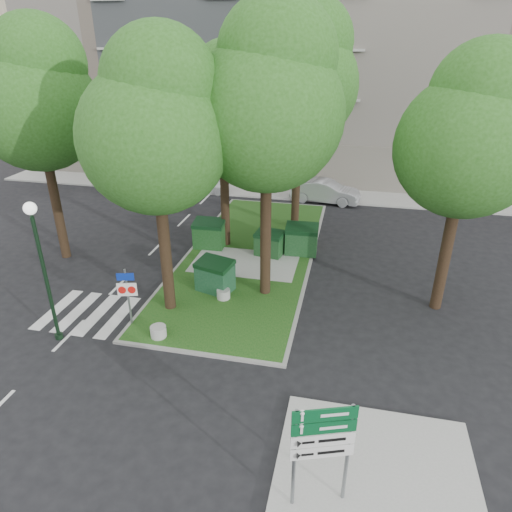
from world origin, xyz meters
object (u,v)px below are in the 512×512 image
(dumpster_a, at_px, (209,234))
(car_white, at_px, (202,183))
(dumpster_b, at_px, (215,276))
(traffic_sign_pole, at_px, (127,290))
(tree_street_left, at_px, (37,96))
(car_silver, at_px, (325,191))
(street_lamp, at_px, (41,257))
(litter_bin, at_px, (307,236))
(dumpster_d, at_px, (302,240))
(tree_median_far, at_px, (302,74))
(tree_street_right, at_px, (472,133))
(dumpster_c, at_px, (269,243))
(tree_median_near_left, at_px, (156,124))
(directional_sign, at_px, (322,441))
(tree_median_mid, at_px, (224,108))
(bollard_left, at_px, (158,332))
(tree_median_near_right, at_px, (270,99))
(bollard_right, at_px, (223,294))
(bollard_mid, at_px, (203,275))

(dumpster_a, height_order, car_white, dumpster_a)
(dumpster_b, distance_m, traffic_sign_pole, 4.00)
(tree_street_left, height_order, car_silver, tree_street_left)
(street_lamp, bearing_deg, dumpster_a, 70.89)
(dumpster_b, height_order, car_white, dumpster_b)
(litter_bin, bearing_deg, dumpster_d, -96.92)
(dumpster_b, xyz_separation_m, car_silver, (3.63, 12.96, -0.05))
(tree_median_far, xyz_separation_m, dumpster_a, (-4.02, -3.61, -7.50))
(tree_street_right, bearing_deg, dumpster_c, 157.87)
(tree_median_near_left, height_order, car_silver, tree_median_near_left)
(car_silver, bearing_deg, directional_sign, -168.27)
(dumpster_b, bearing_deg, tree_median_mid, 115.70)
(bollard_left, bearing_deg, dumpster_c, 71.14)
(tree_street_left, distance_m, car_silver, 17.70)
(dumpster_a, distance_m, dumpster_b, 4.53)
(tree_median_mid, xyz_separation_m, dumpster_d, (3.91, -0.34, -6.14))
(dumpster_b, bearing_deg, dumpster_d, 71.71)
(tree_street_right, height_order, dumpster_b, tree_street_right)
(dumpster_a, relative_size, bollard_left, 2.78)
(tree_median_near_left, distance_m, dumpster_a, 8.77)
(traffic_sign_pole, distance_m, car_silver, 17.19)
(tree_median_near_right, bearing_deg, car_white, 119.33)
(tree_median_mid, xyz_separation_m, traffic_sign_pole, (-1.59, -7.97, -5.43))
(bollard_left, height_order, car_white, car_white)
(tree_median_far, height_order, tree_street_left, tree_median_far)
(bollard_right, relative_size, directional_sign, 0.19)
(tree_street_left, height_order, street_lamp, tree_street_left)
(tree_median_far, height_order, car_white, tree_median_far)
(tree_median_near_left, xyz_separation_m, tree_median_near_right, (3.50, 2.00, 0.67))
(bollard_left, xyz_separation_m, car_white, (-4.02, 16.97, 0.32))
(tree_median_near_left, height_order, tree_median_far, tree_median_far)
(car_silver, bearing_deg, bollard_right, 174.65)
(tree_street_left, relative_size, bollard_left, 19.01)
(bollard_right, height_order, car_silver, car_silver)
(tree_median_mid, xyz_separation_m, directional_sign, (6.05, -13.83, -4.95))
(tree_median_far, height_order, bollard_mid, tree_median_far)
(dumpster_c, distance_m, street_lamp, 10.76)
(bollard_left, height_order, directional_sign, directional_sign)
(dumpster_a, distance_m, directional_sign, 14.95)
(dumpster_c, bearing_deg, tree_median_near_right, -68.89)
(tree_median_mid, relative_size, dumpster_d, 6.02)
(street_lamp, height_order, car_white, street_lamp)
(tree_median_far, height_order, car_silver, tree_median_far)
(bollard_mid, bearing_deg, tree_median_near_left, -100.35)
(dumpster_a, height_order, litter_bin, dumpster_a)
(bollard_mid, xyz_separation_m, directional_sign, (6.10, -9.77, 1.69))
(tree_street_left, xyz_separation_m, tree_street_right, (17.50, -1.00, -0.67))
(tree_median_mid, height_order, street_lamp, tree_median_mid)
(street_lamp, bearing_deg, tree_median_mid, 67.63)
(dumpster_a, bearing_deg, dumpster_c, -7.00)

